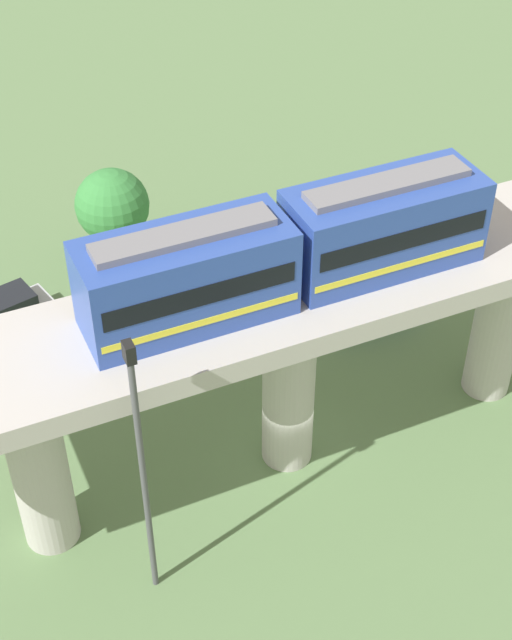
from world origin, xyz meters
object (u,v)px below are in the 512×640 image
parked_car_blue (364,301)px  parked_car_black (268,235)px  train (289,251)px  signal_post (142,466)px  tree_near_viaduct (112,206)px  parked_car_silver (7,315)px

parked_car_blue → parked_car_black: size_ratio=0.98×
train → parked_car_black: train is taller
train → signal_post: size_ratio=1.28×
parked_car_black → tree_near_viaduct: 7.89m
train → signal_post: (3.40, -6.36, -3.71)m
parked_car_black → parked_car_blue: bearing=24.5°
tree_near_viaduct → signal_post: (17.62, -4.42, 2.36)m
train → parked_car_black: (-12.74, 5.31, -8.80)m
parked_car_black → parked_car_silver: 13.16m
parked_car_silver → tree_near_viaduct: 6.91m
signal_post → tree_near_viaduct: bearing=165.9°
parked_car_black → parked_car_silver: same height
train → tree_near_viaduct: (-14.22, -1.95, -6.06)m
parked_car_black → signal_post: size_ratio=0.42×
parked_car_blue → train: bearing=-43.5°
parked_car_silver → signal_post: size_ratio=0.42×
tree_near_viaduct → signal_post: 18.31m
parked_car_black → tree_near_viaduct: bearing=-91.4°
parked_car_black → tree_near_viaduct: (-1.48, -7.25, 2.73)m
parked_car_silver → tree_near_viaduct: size_ratio=0.86×
train → signal_post: bearing=-61.9°
parked_car_black → train: bearing=-12.5°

